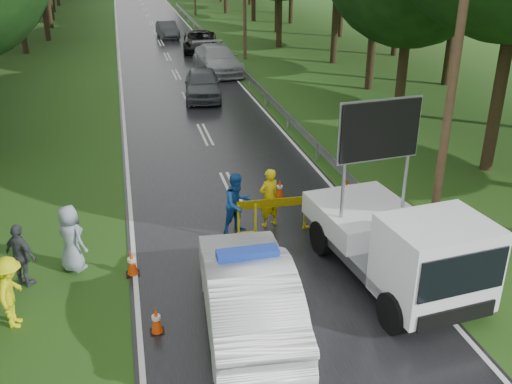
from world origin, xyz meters
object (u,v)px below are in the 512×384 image
object	(u,v)px
queue_car_second	(217,59)
barrier	(280,207)
civilian	(237,204)
queue_car_first	(202,84)
police_sedan	(248,292)
work_truck	(401,244)
queue_car_third	(200,41)
officer	(269,198)
queue_car_fourth	(167,30)

from	to	relation	value
queue_car_second	barrier	bearing A→B (deg)	-99.20
civilian	queue_car_first	xyz separation A→B (m)	(1.19, 15.10, -0.12)
queue_car_first	police_sedan	bearing A→B (deg)	-88.71
work_truck	queue_car_third	xyz separation A→B (m)	(-0.20, 32.31, -0.42)
queue_car_first	queue_car_second	distance (m)	6.26
queue_car_third	civilian	bearing A→B (deg)	-88.07
work_truck	queue_car_third	distance (m)	32.31
barrier	officer	size ratio (longest dim) A/B	1.42
officer	queue_car_first	bearing A→B (deg)	-110.78
queue_car_fourth	queue_car_first	bearing A→B (deg)	-94.72
barrier	officer	world-z (taller)	officer
queue_car_first	queue_car_second	xyz separation A→B (m)	(1.80, 6.00, 0.05)
officer	queue_car_first	size ratio (longest dim) A/B	0.39
barrier	queue_car_fourth	bearing A→B (deg)	91.77
police_sedan	queue_car_second	bearing A→B (deg)	-93.85
work_truck	civilian	size ratio (longest dim) A/B	3.09
civilian	queue_car_fourth	bearing A→B (deg)	63.45
work_truck	queue_car_first	bearing A→B (deg)	89.93
police_sedan	queue_car_fourth	bearing A→B (deg)	-88.34
civilian	queue_car_third	distance (m)	28.88
officer	queue_car_third	bearing A→B (deg)	-113.97
work_truck	queue_car_first	size ratio (longest dim) A/B	1.22
work_truck	queue_car_second	distance (m)	24.68
queue_car_second	queue_car_fourth	xyz separation A→B (m)	(-1.80, 14.54, -0.15)
queue_car_fourth	queue_car_third	bearing A→B (deg)	-80.11
barrier	queue_car_first	distance (m)	15.34
officer	work_truck	bearing A→B (deg)	100.68
queue_car_second	queue_car_fourth	bearing A→B (deg)	92.68
queue_car_second	queue_car_third	distance (m)	7.63
police_sedan	officer	size ratio (longest dim) A/B	2.98
queue_car_first	queue_car_fourth	bearing A→B (deg)	96.69
civilian	queue_car_second	bearing A→B (deg)	57.29
barrier	officer	xyz separation A→B (m)	(-0.22, 0.43, 0.10)
barrier	queue_car_fourth	distance (m)	35.88
barrier	queue_car_third	xyz separation A→B (m)	(1.80, 28.97, -0.05)
civilian	officer	bearing A→B (deg)	-13.62
barrier	queue_car_fourth	size ratio (longest dim) A/B	0.61
barrier	civilian	size ratio (longest dim) A/B	1.41
officer	civilian	size ratio (longest dim) A/B	1.00
queue_car_first	queue_car_second	bearing A→B (deg)	79.99
barrier	queue_car_first	size ratio (longest dim) A/B	0.56
barrier	queue_car_second	distance (m)	21.41
queue_car_third	barrier	bearing A→B (deg)	-85.69
officer	queue_car_third	size ratio (longest dim) A/B	0.34
police_sedan	queue_car_second	size ratio (longest dim) A/B	0.93
civilian	queue_car_second	distance (m)	21.31
queue_car_fourth	queue_car_second	bearing A→B (deg)	-87.66
police_sedan	barrier	world-z (taller)	police_sedan
civilian	queue_car_second	world-z (taller)	civilian
queue_car_first	civilian	bearing A→B (deg)	-87.82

